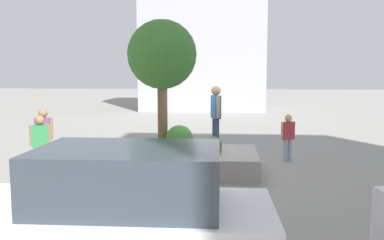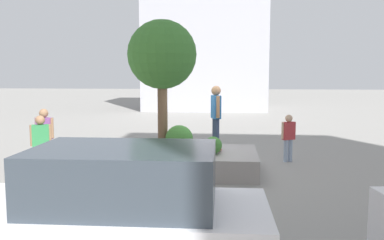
{
  "view_description": "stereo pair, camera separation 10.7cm",
  "coord_description": "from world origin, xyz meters",
  "px_view_note": "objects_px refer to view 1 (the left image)",
  "views": [
    {
      "loc": [
        -0.68,
        11.71,
        2.83
      ],
      "look_at": [
        0.27,
        0.26,
        1.5
      ],
      "focal_mm": 38.11,
      "sensor_mm": 36.0,
      "label": 1
    },
    {
      "loc": [
        -0.79,
        11.7,
        2.83
      ],
      "look_at": [
        0.27,
        0.26,
        1.5
      ],
      "focal_mm": 38.11,
      "sensor_mm": 36.0,
      "label": 2
    }
  ],
  "objects_px": {
    "police_car": "(118,219)",
    "skateboard": "(216,148)",
    "plaza_tree": "(162,56)",
    "bystander_watching": "(44,133)",
    "passerby_with_bag": "(288,135)",
    "planter_ledge": "(192,161)",
    "pedestrian_crossing": "(41,141)",
    "skateboarder": "(216,112)"
  },
  "relations": [
    {
      "from": "police_car",
      "to": "skateboard",
      "type": "bearing_deg",
      "value": -99.02
    },
    {
      "from": "plaza_tree",
      "to": "bystander_watching",
      "type": "bearing_deg",
      "value": -6.1
    },
    {
      "from": "police_car",
      "to": "passerby_with_bag",
      "type": "relative_size",
      "value": 2.71
    },
    {
      "from": "planter_ledge",
      "to": "skateboard",
      "type": "height_order",
      "value": "skateboard"
    },
    {
      "from": "bystander_watching",
      "to": "passerby_with_bag",
      "type": "bearing_deg",
      "value": -170.42
    },
    {
      "from": "passerby_with_bag",
      "to": "bystander_watching",
      "type": "distance_m",
      "value": 7.59
    },
    {
      "from": "pedestrian_crossing",
      "to": "planter_ledge",
      "type": "bearing_deg",
      "value": -169.77
    },
    {
      "from": "skateboard",
      "to": "pedestrian_crossing",
      "type": "relative_size",
      "value": 0.49
    },
    {
      "from": "skateboard",
      "to": "bystander_watching",
      "type": "xyz_separation_m",
      "value": [
        5.21,
        -0.04,
        0.36
      ]
    },
    {
      "from": "skateboarder",
      "to": "passerby_with_bag",
      "type": "height_order",
      "value": "skateboarder"
    },
    {
      "from": "skateboarder",
      "to": "skateboard",
      "type": "bearing_deg",
      "value": -172.87
    },
    {
      "from": "planter_ledge",
      "to": "skateboard",
      "type": "relative_size",
      "value": 4.48
    },
    {
      "from": "planter_ledge",
      "to": "pedestrian_crossing",
      "type": "xyz_separation_m",
      "value": [
        4.14,
        0.75,
        0.66
      ]
    },
    {
      "from": "plaza_tree",
      "to": "pedestrian_crossing",
      "type": "bearing_deg",
      "value": 11.87
    },
    {
      "from": "plaza_tree",
      "to": "bystander_watching",
      "type": "relative_size",
      "value": 2.11
    },
    {
      "from": "passerby_with_bag",
      "to": "pedestrian_crossing",
      "type": "xyz_separation_m",
      "value": [
        7.08,
        2.35,
        0.09
      ]
    },
    {
      "from": "police_car",
      "to": "bystander_watching",
      "type": "height_order",
      "value": "police_car"
    },
    {
      "from": "skateboard",
      "to": "police_car",
      "type": "height_order",
      "value": "police_car"
    },
    {
      "from": "passerby_with_bag",
      "to": "bystander_watching",
      "type": "bearing_deg",
      "value": 9.58
    },
    {
      "from": "police_car",
      "to": "planter_ledge",
      "type": "bearing_deg",
      "value": -93.63
    },
    {
      "from": "planter_ledge",
      "to": "plaza_tree",
      "type": "xyz_separation_m",
      "value": [
        0.84,
        0.05,
        3.01
      ]
    },
    {
      "from": "skateboard",
      "to": "bystander_watching",
      "type": "distance_m",
      "value": 5.22
    },
    {
      "from": "skateboard",
      "to": "police_car",
      "type": "bearing_deg",
      "value": 80.98
    },
    {
      "from": "skateboard",
      "to": "bystander_watching",
      "type": "relative_size",
      "value": 0.47
    },
    {
      "from": "police_car",
      "to": "passerby_with_bag",
      "type": "distance_m",
      "value": 8.78
    },
    {
      "from": "skateboarder",
      "to": "police_car",
      "type": "relative_size",
      "value": 0.44
    },
    {
      "from": "planter_ledge",
      "to": "pedestrian_crossing",
      "type": "relative_size",
      "value": 2.21
    },
    {
      "from": "pedestrian_crossing",
      "to": "bystander_watching",
      "type": "bearing_deg",
      "value": -69.58
    },
    {
      "from": "police_car",
      "to": "bystander_watching",
      "type": "distance_m",
      "value": 8.0
    },
    {
      "from": "skateboard",
      "to": "skateboarder",
      "type": "bearing_deg",
      "value": 7.13
    },
    {
      "from": "plaza_tree",
      "to": "skateboard",
      "type": "distance_m",
      "value": 3.07
    },
    {
      "from": "police_car",
      "to": "passerby_with_bag",
      "type": "xyz_separation_m",
      "value": [
        -3.35,
        -8.12,
        -0.09
      ]
    },
    {
      "from": "skateboard",
      "to": "planter_ledge",
      "type": "bearing_deg",
      "value": 24.56
    },
    {
      "from": "plaza_tree",
      "to": "skateboarder",
      "type": "bearing_deg",
      "value": -166.59
    },
    {
      "from": "skateboarder",
      "to": "police_car",
      "type": "bearing_deg",
      "value": 80.98
    },
    {
      "from": "skateboard",
      "to": "pedestrian_crossing",
      "type": "bearing_deg",
      "value": 12.35
    },
    {
      "from": "planter_ledge",
      "to": "skateboard",
      "type": "distance_m",
      "value": 0.82
    },
    {
      "from": "skateboard",
      "to": "skateboarder",
      "type": "relative_size",
      "value": 0.46
    },
    {
      "from": "passerby_with_bag",
      "to": "plaza_tree",
      "type": "bearing_deg",
      "value": 23.71
    },
    {
      "from": "skateboard",
      "to": "skateboarder",
      "type": "distance_m",
      "value": 1.05
    },
    {
      "from": "planter_ledge",
      "to": "passerby_with_bag",
      "type": "xyz_separation_m",
      "value": [
        -2.94,
        -1.61,
        0.58
      ]
    },
    {
      "from": "planter_ledge",
      "to": "skateboard",
      "type": "bearing_deg",
      "value": -155.44
    }
  ]
}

